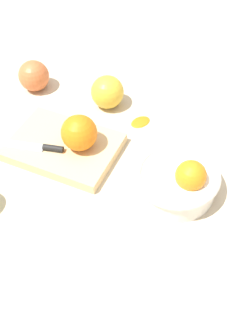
% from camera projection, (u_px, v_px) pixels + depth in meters
% --- Properties ---
extents(ground_plane, '(2.40, 2.40, 0.00)m').
position_uv_depth(ground_plane, '(95.00, 155.00, 0.87)').
color(ground_plane, beige).
extents(bowl, '(0.18, 0.18, 0.10)m').
position_uv_depth(bowl, '(177.00, 179.00, 0.78)').
color(bowl, white).
rests_on(bowl, ground_plane).
extents(cutting_board, '(0.27, 0.22, 0.02)m').
position_uv_depth(cutting_board, '(64.00, 146.00, 0.87)').
color(cutting_board, '#DBB77F').
rests_on(cutting_board, ground_plane).
extents(orange_on_board, '(0.08, 0.08, 0.08)m').
position_uv_depth(orange_on_board, '(79.00, 134.00, 0.82)').
color(orange_on_board, orange).
rests_on(orange_on_board, cutting_board).
extents(knife, '(0.16, 0.02, 0.01)m').
position_uv_depth(knife, '(39.00, 147.00, 0.85)').
color(knife, silver).
rests_on(knife, cutting_board).
extents(apple_front_right, '(0.08, 0.08, 0.08)m').
position_uv_depth(apple_front_right, '(34.00, 76.00, 1.00)').
color(apple_front_right, '#CC6638').
rests_on(apple_front_right, ground_plane).
extents(apple_front_center, '(0.08, 0.08, 0.08)m').
position_uv_depth(apple_front_center, '(107.00, 92.00, 0.95)').
color(apple_front_center, gold).
rests_on(apple_front_center, ground_plane).
extents(citrus_peel, '(0.06, 0.06, 0.01)m').
position_uv_depth(citrus_peel, '(141.00, 121.00, 0.94)').
color(citrus_peel, orange).
rests_on(citrus_peel, ground_plane).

